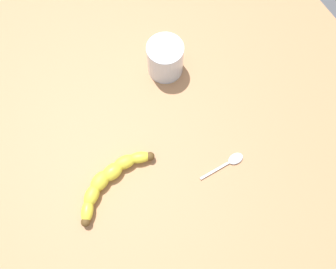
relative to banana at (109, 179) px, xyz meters
The scene contains 4 objects.
wooden_tabletop 11.54cm from the banana, 84.11° to the right, with size 120.00×120.00×3.00cm, color #AB774E.
banana is the anchor object (origin of this frame).
smoothie_glass 31.13cm from the banana, 52.17° to the right, with size 8.67×8.67×9.14cm.
teaspoon 27.90cm from the banana, 109.43° to the right, with size 2.45×11.22×0.80cm.
Camera 1 is at (-24.56, 9.45, 84.31)cm, focal length 40.06 mm.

